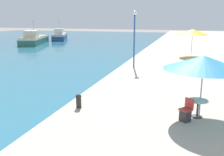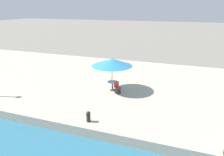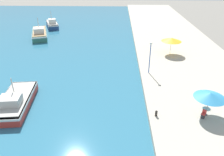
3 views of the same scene
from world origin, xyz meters
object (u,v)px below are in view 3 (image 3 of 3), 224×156
(cafe_umbrella_pink, at_px, (210,95))
(mooring_bollard, at_px, (156,113))
(cafe_umbrella_white, at_px, (172,40))
(lamppost, at_px, (150,52))
(fishing_boat_mid, at_px, (40,33))
(fishing_boat_far, at_px, (52,24))
(fishing_boat_near, at_px, (16,101))
(cafe_chair_left, at_px, (203,115))
(cafe_table, at_px, (206,110))

(cafe_umbrella_pink, bearing_deg, mooring_bollard, -174.74)
(cafe_umbrella_white, relative_size, lamppost, 0.75)
(cafe_umbrella_white, xyz_separation_m, mooring_bollard, (-5.05, -18.03, -2.18))
(fishing_boat_mid, height_order, fishing_boat_far, fishing_boat_mid)
(cafe_umbrella_pink, relative_size, cafe_umbrella_white, 0.93)
(fishing_boat_near, distance_m, cafe_chair_left, 20.29)
(cafe_umbrella_white, height_order, lamppost, lamppost)
(fishing_boat_far, xyz_separation_m, cafe_umbrella_white, (26.31, -19.79, 2.28))
(fishing_boat_far, height_order, mooring_bollard, fishing_boat_far)
(cafe_umbrella_pink, bearing_deg, fishing_boat_near, 175.67)
(cafe_table, height_order, mooring_bollard, cafe_table)
(cafe_table, bearing_deg, fishing_boat_far, 125.20)
(fishing_boat_far, distance_m, cafe_table, 45.81)
(fishing_boat_far, height_order, lamppost, lamppost)
(cafe_umbrella_white, distance_m, cafe_table, 17.75)
(fishing_boat_far, distance_m, cafe_umbrella_white, 33.00)
(cafe_table, relative_size, cafe_chair_left, 0.88)
(cafe_table, relative_size, lamppost, 0.18)
(fishing_boat_mid, height_order, cafe_umbrella_pink, fishing_boat_mid)
(fishing_boat_far, xyz_separation_m, cafe_umbrella_pink, (26.49, -37.34, 2.03))
(fishing_boat_near, height_order, cafe_table, fishing_boat_near)
(lamppost, bearing_deg, fishing_boat_mid, 139.29)
(fishing_boat_near, xyz_separation_m, cafe_umbrella_pink, (20.70, -1.57, 2.15))
(fishing_boat_near, height_order, fishing_boat_mid, fishing_boat_mid)
(fishing_boat_near, relative_size, cafe_umbrella_pink, 2.58)
(fishing_boat_far, relative_size, cafe_umbrella_white, 2.28)
(cafe_table, xyz_separation_m, cafe_chair_left, (-0.46, -0.56, -0.21))
(fishing_boat_far, relative_size, cafe_table, 9.71)
(fishing_boat_far, relative_size, cafe_umbrella_pink, 2.45)
(fishing_boat_mid, relative_size, lamppost, 2.25)
(fishing_boat_far, bearing_deg, cafe_table, -76.36)
(fishing_boat_mid, xyz_separation_m, cafe_umbrella_white, (26.76, -11.18, 2.26))
(lamppost, bearing_deg, fishing_boat_far, 128.10)
(cafe_umbrella_pink, bearing_deg, cafe_chair_left, -129.59)
(cafe_umbrella_pink, distance_m, lamppost, 10.83)
(cafe_chair_left, height_order, mooring_bollard, cafe_chair_left)
(fishing_boat_far, bearing_deg, fishing_boat_near, -102.37)
(cafe_umbrella_pink, distance_m, mooring_bollard, 5.59)
(fishing_boat_near, relative_size, cafe_umbrella_white, 2.40)
(fishing_boat_far, distance_m, lamppost, 35.26)
(cafe_umbrella_white, distance_m, lamppost, 9.14)
(cafe_umbrella_white, bearing_deg, mooring_bollard, -105.64)
(fishing_boat_far, height_order, cafe_table, fishing_boat_far)
(cafe_chair_left, height_order, lamppost, lamppost)
(cafe_chair_left, bearing_deg, cafe_umbrella_pink, -90.42)
(cafe_umbrella_white, relative_size, cafe_table, 4.25)
(mooring_bollard, bearing_deg, cafe_chair_left, -2.11)
(cafe_chair_left, bearing_deg, mooring_bollard, 37.06)
(fishing_boat_near, height_order, fishing_boat_far, fishing_boat_far)
(fishing_boat_near, bearing_deg, mooring_bollard, -13.82)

